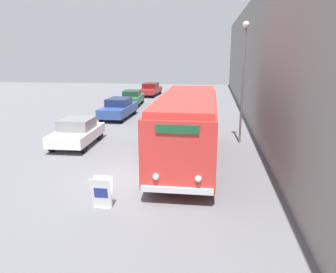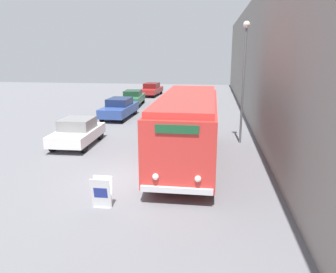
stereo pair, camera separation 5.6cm
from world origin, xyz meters
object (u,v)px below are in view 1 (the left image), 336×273
Objects in this scene: vintage_bus at (187,125)px; parked_car_mid at (119,108)px; streetlamp at (244,67)px; parked_car_distant at (150,89)px; parked_car_near at (77,132)px; sign_board at (102,193)px; parked_car_far at (132,98)px.

vintage_bus is 11.64m from parked_car_mid.
parked_car_distant is at bearing 114.18° from streetlamp.
parked_car_mid is 13.49m from parked_car_distant.
parked_car_distant is (-8.79, 19.58, -3.51)m from streetlamp.
parked_car_near is at bearing -169.27° from streetlamp.
parked_car_far is (-4.06, 20.96, 0.24)m from sign_board.
parked_car_far is at bearing -89.78° from parked_car_distant.
vintage_bus is at bearing -71.76° from parked_car_distant.
vintage_bus reaches higher than parked_car_near.
sign_board is 0.23× the size of parked_car_far.
parked_car_mid is at bearing 103.78° from sign_board.
streetlamp is 1.44× the size of parked_car_far.
parked_car_near is at bearing 118.20° from sign_board.
streetlamp is at bearing -62.13° from parked_car_distant.
parked_car_near is at bearing -92.22° from parked_car_far.
sign_board is 15.31m from parked_car_mid.
sign_board is at bearing -116.07° from vintage_bus.
parked_car_near is 21.28m from parked_car_distant.
parked_car_far is 7.41m from parked_car_distant.
vintage_bus reaches higher than sign_board.
parked_car_near is (-3.80, 7.08, 0.24)m from sign_board.
vintage_bus is at bearing -125.84° from streetlamp.
parked_car_far is (-6.51, 15.96, -1.02)m from vintage_bus.
sign_board is at bearing -120.52° from streetlamp.
vintage_bus is 1.89× the size of parked_car_distant.
vintage_bus is at bearing -71.13° from parked_car_far.
vintage_bus is at bearing 63.93° from sign_board.
sign_board is 0.22× the size of parked_car_distant.
parked_car_near is 7.79m from parked_car_mid.
streetlamp is at bearing 59.48° from sign_board.
sign_board is at bearing -82.35° from parked_car_far.
streetlamp is (5.17, 8.78, 3.75)m from sign_board.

